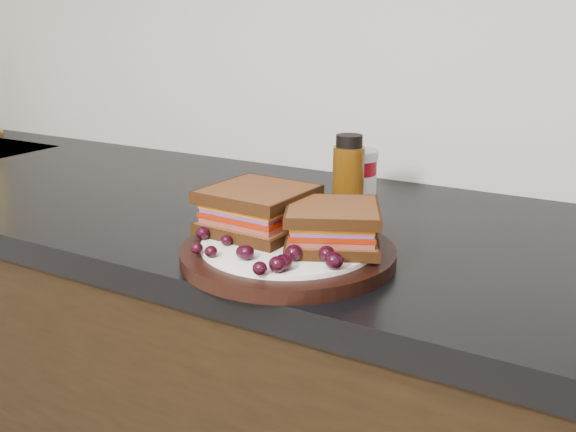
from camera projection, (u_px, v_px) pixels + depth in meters
The scene contains 30 objects.
countertop at pixel (303, 228), 1.02m from camera, with size 3.98×0.60×0.04m, color black.
plate at pixel (288, 253), 0.83m from camera, with size 0.28×0.28×0.02m, color black.
sandwich_left at pixel (258, 209), 0.87m from camera, with size 0.13×0.13×0.06m, color brown, non-canonical shape.
sandwich_right at pixel (332, 226), 0.81m from camera, with size 0.12×0.12×0.05m, color brown, non-canonical shape.
grape_0 at pixel (203, 233), 0.84m from camera, with size 0.02×0.02×0.02m, color black.
grape_1 at pixel (226, 240), 0.82m from camera, with size 0.01×0.01×0.01m, color black.
grape_2 at pixel (197, 248), 0.79m from camera, with size 0.02×0.02×0.01m, color black.
grape_3 at pixel (211, 252), 0.78m from camera, with size 0.02×0.02×0.01m, color black.
grape_4 at pixel (246, 252), 0.77m from camera, with size 0.02×0.02×0.02m, color black.
grape_5 at pixel (243, 252), 0.77m from camera, with size 0.02×0.02×0.02m, color black.
grape_6 at pixel (260, 268), 0.72m from camera, with size 0.02×0.02×0.02m, color black.
grape_7 at pixel (277, 264), 0.73m from camera, with size 0.02×0.02×0.02m, color black.
grape_8 at pixel (283, 262), 0.74m from camera, with size 0.02×0.02×0.02m, color black.
grape_9 at pixel (294, 253), 0.77m from camera, with size 0.02×0.02×0.02m, color black.
grape_10 at pixel (334, 261), 0.74m from camera, with size 0.02×0.02×0.02m, color black.
grape_11 at pixel (327, 254), 0.76m from camera, with size 0.02×0.02×0.02m, color black.
grape_12 at pixel (350, 251), 0.78m from camera, with size 0.02×0.02×0.02m, color black.
grape_13 at pixel (356, 244), 0.80m from camera, with size 0.02×0.02×0.01m, color black.
grape_14 at pixel (346, 235), 0.83m from camera, with size 0.02×0.02×0.02m, color black.
grape_15 at pixel (329, 234), 0.83m from camera, with size 0.02×0.02×0.02m, color black.
grape_16 at pixel (269, 216), 0.91m from camera, with size 0.02×0.02×0.02m, color black.
grape_17 at pixel (272, 223), 0.89m from camera, with size 0.02×0.02×0.02m, color black.
grape_18 at pixel (242, 224), 0.88m from camera, with size 0.02×0.02×0.02m, color black.
grape_19 at pixel (237, 224), 0.88m from camera, with size 0.02×0.02×0.02m, color black.
grape_20 at pixel (229, 235), 0.83m from camera, with size 0.02×0.02×0.02m, color black.
grape_21 at pixel (269, 225), 0.87m from camera, with size 0.02×0.02×0.02m, color black.
grape_22 at pixel (252, 226), 0.87m from camera, with size 0.02×0.02×0.01m, color black.
grape_23 at pixel (238, 223), 0.88m from camera, with size 0.02×0.02×0.02m, color black.
condiment_jar at pixel (356, 181), 1.04m from camera, with size 0.07×0.07×0.10m, color maroon.
oil_bottle at pixel (348, 178), 0.98m from camera, with size 0.05×0.05×0.13m, color #542E08.
Camera 1 is at (0.47, 0.85, 1.20)m, focal length 40.00 mm.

